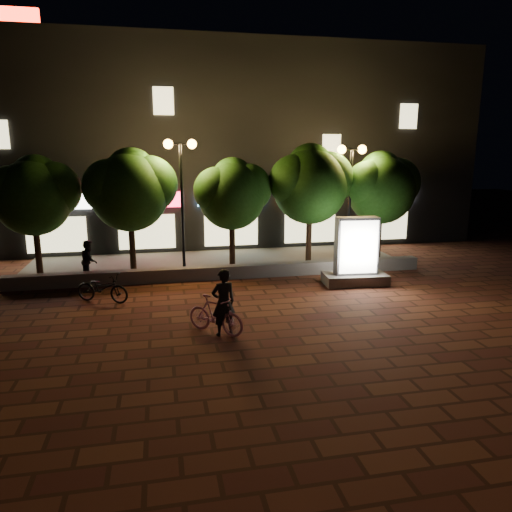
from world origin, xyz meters
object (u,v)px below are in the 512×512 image
object	(u,v)px
pedestrian	(89,260)
street_lamp_right	(351,174)
tree_far_right	(382,185)
tree_right	(311,182)
tree_left	(130,187)
scooter_pink	(215,315)
tree_far_left	(34,193)
tree_mid	(233,192)
street_lamp_left	(181,172)
rider	(224,302)
scooter_parked	(102,288)
ad_kiosk	(356,257)

from	to	relation	value
pedestrian	street_lamp_right	bearing A→B (deg)	-87.07
tree_far_right	tree_right	bearing A→B (deg)	180.00
tree_left	scooter_pink	world-z (taller)	tree_left
tree_left	pedestrian	world-z (taller)	tree_left
tree_far_left	scooter_pink	distance (m)	9.57
tree_mid	tree_right	size ratio (longest dim) A/B	0.89
tree_right	street_lamp_left	bearing A→B (deg)	-177.19
tree_far_right	rider	distance (m)	10.92
tree_mid	scooter_parked	xyz separation A→B (m)	(-4.86, -3.56, -2.74)
scooter_parked	pedestrian	size ratio (longest dim) A/B	1.20
tree_far_left	tree_far_right	xyz separation A→B (m)	(14.00, 0.00, 0.08)
street_lamp_left	scooter_pink	distance (m)	7.60
rider	scooter_parked	xyz separation A→B (m)	(-3.49, 3.60, -0.43)
street_lamp_right	tree_right	bearing A→B (deg)	170.90
scooter_parked	tree_mid	bearing A→B (deg)	-28.29
tree_left	ad_kiosk	size ratio (longest dim) A/B	1.96
tree_far_left	tree_right	bearing A→B (deg)	0.00
tree_far_left	scooter_parked	xyz separation A→B (m)	(2.63, -3.56, -2.81)
street_lamp_left	pedestrian	distance (m)	4.81
street_lamp_left	scooter_pink	world-z (taller)	street_lamp_left
tree_left	tree_right	xyz separation A→B (m)	(7.30, 0.00, 0.12)
tree_far_right	street_lamp_left	distance (m)	8.58
tree_right	ad_kiosk	distance (m)	4.15
street_lamp_left	tree_far_right	bearing A→B (deg)	1.76
tree_left	pedestrian	distance (m)	3.20
tree_far_left	tree_right	xyz separation A→B (m)	(10.80, 0.00, 0.27)
tree_far_right	street_lamp_left	world-z (taller)	street_lamp_left
tree_mid	ad_kiosk	world-z (taller)	tree_mid
tree_right	scooter_parked	size ratio (longest dim) A/B	2.78
scooter_parked	pedestrian	bearing A→B (deg)	41.08
tree_far_right	pedestrian	distance (m)	12.39
tree_far_left	tree_mid	xyz separation A→B (m)	(7.50, -0.00, -0.08)
tree_far_left	scooter_parked	bearing A→B (deg)	-53.49
tree_mid	ad_kiosk	size ratio (longest dim) A/B	1.80
tree_left	scooter_pink	xyz separation A→B (m)	(2.42, -6.99, -2.92)
tree_left	street_lamp_right	bearing A→B (deg)	-1.68
tree_left	scooter_parked	xyz separation A→B (m)	(-0.87, -3.56, -2.97)
street_lamp_left	rider	distance (m)	7.59
street_lamp_right	pedestrian	xyz separation A→B (m)	(-10.54, -0.70, -3.05)
scooter_pink	pedestrian	xyz separation A→B (m)	(-4.01, 6.02, 0.32)
tree_mid	tree_far_right	world-z (taller)	tree_far_right
scooter_pink	rider	xyz separation A→B (m)	(0.20, -0.17, 0.38)
street_lamp_left	scooter_parked	bearing A→B (deg)	-130.49
tree_mid	street_lamp_left	bearing A→B (deg)	-172.69
rider	pedestrian	size ratio (longest dim) A/B	1.20
scooter_pink	rider	distance (m)	0.47
tree_far_left	pedestrian	world-z (taller)	tree_far_left
tree_mid	street_lamp_right	distance (m)	5.00
street_lamp_left	pedestrian	bearing A→B (deg)	-168.80
pedestrian	tree_left	bearing A→B (deg)	-59.69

